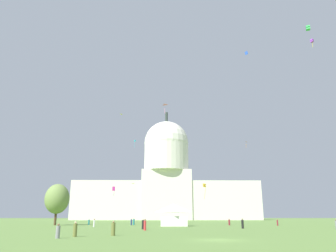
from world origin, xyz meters
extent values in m
plane|color=olive|center=(0.00, 0.00, 0.00)|extent=(800.00, 800.00, 0.00)
cube|color=silver|center=(-30.01, 171.38, 11.44)|extent=(56.51, 18.05, 22.87)
cube|color=silver|center=(26.50, 171.38, 11.44)|extent=(56.51, 18.05, 22.87)
cube|color=silver|center=(-1.76, 171.38, 14.76)|extent=(30.01, 19.85, 29.53)
cylinder|color=silver|center=(-1.76, 171.38, 38.44)|extent=(27.89, 27.89, 17.83)
sphere|color=silver|center=(-1.76, 171.38, 47.36)|extent=(28.29, 28.29, 28.29)
cylinder|color=#2D3833|center=(-1.76, 171.38, 64.83)|extent=(1.80, 1.80, 6.65)
cube|color=white|center=(-2.30, 45.16, 1.11)|extent=(6.09, 5.21, 2.22)
pyramid|color=white|center=(-2.30, 45.16, 4.02)|extent=(6.39, 5.47, 1.80)
cylinder|color=#4C3823|center=(-31.94, 53.36, 2.14)|extent=(0.60, 0.60, 4.27)
ellipsoid|color=olive|center=(-31.94, 53.36, 6.52)|extent=(6.99, 6.88, 7.49)
cylinder|color=#1E757A|center=(-12.38, 56.58, 0.72)|extent=(0.63, 0.63, 1.44)
sphere|color=brown|center=(-12.38, 56.58, 1.55)|extent=(0.30, 0.30, 0.22)
cylinder|color=black|center=(9.81, 29.94, 0.78)|extent=(0.53, 0.53, 1.55)
sphere|color=brown|center=(9.81, 29.94, 1.67)|extent=(0.29, 0.29, 0.24)
cylinder|color=#1E757A|center=(-24.40, 57.91, 0.65)|extent=(0.50, 0.50, 1.30)
sphere|color=tan|center=(-24.40, 57.91, 1.41)|extent=(0.28, 0.28, 0.22)
cylinder|color=olive|center=(-10.95, 7.47, 0.73)|extent=(0.62, 0.62, 1.45)
sphere|color=#A37556|center=(-10.95, 7.47, 1.56)|extent=(0.28, 0.28, 0.22)
cylinder|color=black|center=(-8.43, 26.32, 0.77)|extent=(0.52, 0.52, 1.54)
sphere|color=beige|center=(-8.43, 26.32, 1.64)|extent=(0.24, 0.24, 0.20)
cylinder|color=olive|center=(-14.85, 5.33, 0.69)|extent=(0.54, 0.54, 1.39)
sphere|color=beige|center=(-14.85, 5.33, 1.50)|extent=(0.29, 0.29, 0.23)
cylinder|color=maroon|center=(22.68, 48.07, 0.64)|extent=(0.44, 0.44, 1.29)
sphere|color=brown|center=(22.68, 48.07, 1.40)|extent=(0.28, 0.28, 0.21)
sphere|color=brown|center=(24.10, 23.62, 1.58)|extent=(0.28, 0.28, 0.25)
cylinder|color=navy|center=(-12.83, 54.19, 0.71)|extent=(0.50, 0.50, 1.42)
sphere|color=tan|center=(-12.83, 54.19, 1.54)|extent=(0.35, 0.35, 0.25)
cylinder|color=maroon|center=(11.86, 51.90, 0.69)|extent=(0.60, 0.60, 1.39)
sphere|color=brown|center=(11.86, 51.90, 1.50)|extent=(0.32, 0.32, 0.23)
cylinder|color=gray|center=(-15.94, 2.71, 0.62)|extent=(0.53, 0.53, 1.23)
sphere|color=brown|center=(-15.94, 2.71, 1.35)|extent=(0.28, 0.28, 0.22)
cylinder|color=red|center=(-7.89, 21.88, 0.76)|extent=(0.41, 0.41, 1.51)
sphere|color=brown|center=(-7.89, 21.88, 1.64)|extent=(0.26, 0.26, 0.26)
cylinder|color=silver|center=(-19.34, 39.06, 0.72)|extent=(0.37, 0.37, 1.44)
sphere|color=brown|center=(-19.34, 39.06, 1.56)|extent=(0.28, 0.28, 0.24)
cube|color=blue|center=(20.64, 56.73, 50.42)|extent=(0.88, 0.77, 1.21)
cube|color=gold|center=(6.82, 58.89, 10.27)|extent=(0.85, 0.90, 0.56)
cube|color=gold|center=(6.82, 58.89, 10.76)|extent=(0.85, 0.90, 0.56)
cylinder|color=gold|center=(6.94, 58.89, 8.43)|extent=(0.47, 0.51, 3.32)
pyramid|color=pink|center=(-4.67, 42.03, 28.26)|extent=(1.39, 1.19, 0.33)
cylinder|color=pink|center=(-4.49, 42.31, 26.81)|extent=(0.14, 0.28, 1.50)
cube|color=#33BCDB|center=(-17.35, 114.10, 35.55)|extent=(0.86, 0.87, 0.33)
cube|color=#33BCDB|center=(-17.35, 114.10, 35.97)|extent=(0.86, 0.87, 0.33)
cylinder|color=#33BCDB|center=(-17.55, 114.10, 33.97)|extent=(0.19, 0.33, 2.87)
cube|color=green|center=(34.71, 44.99, 51.56)|extent=(1.38, 1.38, 0.50)
cube|color=green|center=(34.71, 44.99, 52.19)|extent=(1.38, 1.38, 0.50)
pyramid|color=yellow|center=(-22.33, 103.71, 45.00)|extent=(1.24, 1.84, 0.19)
pyramid|color=#8CD133|center=(-18.89, 132.23, 17.51)|extent=(1.72, 1.44, 0.28)
cube|color=purple|center=(31.46, 37.66, 43.41)|extent=(0.95, 0.95, 0.39)
cube|color=purple|center=(31.46, 37.66, 43.84)|extent=(0.95, 0.95, 0.39)
cylinder|color=yellow|center=(31.51, 37.66, 42.56)|extent=(0.08, 0.24, 1.41)
pyramid|color=orange|center=(28.12, 92.56, 30.47)|extent=(1.36, 1.33, 0.27)
cylinder|color=orange|center=(28.31, 92.38, 29.00)|extent=(0.14, 0.26, 1.40)
cube|color=#D1339E|center=(-18.04, 56.59, 9.36)|extent=(0.79, 0.25, 1.17)
cylinder|color=green|center=(-17.90, 56.59, 8.12)|extent=(0.16, 0.12, 1.32)
camera|label=1|loc=(-5.46, -32.54, 2.18)|focal=34.77mm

